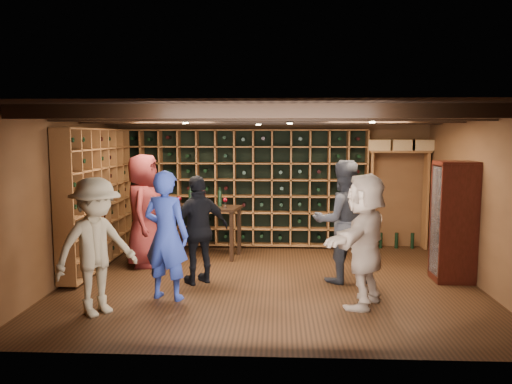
{
  "coord_description": "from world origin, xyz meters",
  "views": [
    {
      "loc": [
        0.14,
        -7.16,
        2.16
      ],
      "look_at": [
        -0.2,
        0.2,
        1.32
      ],
      "focal_mm": 35.0,
      "sensor_mm": 36.0,
      "label": 1
    }
  ],
  "objects_px": {
    "man_grey_suit": "(342,221)",
    "guest_beige": "(365,240)",
    "display_cabinet": "(453,224)",
    "guest_red_floral": "(144,211)",
    "tasting_table": "(205,212)",
    "guest_woman_black": "(199,230)",
    "man_blue_shirt": "(166,235)",
    "guest_khaki": "(96,247)"
  },
  "relations": [
    {
      "from": "guest_woman_black",
      "to": "guest_red_floral",
      "type": "bearing_deg",
      "value": -76.03
    },
    {
      "from": "man_grey_suit",
      "to": "tasting_table",
      "type": "relative_size",
      "value": 1.4
    },
    {
      "from": "display_cabinet",
      "to": "tasting_table",
      "type": "bearing_deg",
      "value": 161.17
    },
    {
      "from": "man_blue_shirt",
      "to": "tasting_table",
      "type": "distance_m",
      "value": 2.33
    },
    {
      "from": "guest_red_floral",
      "to": "man_grey_suit",
      "type": "bearing_deg",
      "value": -106.22
    },
    {
      "from": "guest_beige",
      "to": "guest_woman_black",
      "type": "bearing_deg",
      "value": -82.5
    },
    {
      "from": "guest_red_floral",
      "to": "guest_beige",
      "type": "distance_m",
      "value": 3.75
    },
    {
      "from": "display_cabinet",
      "to": "guest_woman_black",
      "type": "height_order",
      "value": "display_cabinet"
    },
    {
      "from": "display_cabinet",
      "to": "guest_khaki",
      "type": "distance_m",
      "value": 5.02
    },
    {
      "from": "man_grey_suit",
      "to": "man_blue_shirt",
      "type": "bearing_deg",
      "value": 9.13
    },
    {
      "from": "man_blue_shirt",
      "to": "tasting_table",
      "type": "relative_size",
      "value": 1.33
    },
    {
      "from": "man_grey_suit",
      "to": "guest_red_floral",
      "type": "height_order",
      "value": "guest_red_floral"
    },
    {
      "from": "display_cabinet",
      "to": "guest_khaki",
      "type": "height_order",
      "value": "display_cabinet"
    },
    {
      "from": "guest_woman_black",
      "to": "display_cabinet",
      "type": "bearing_deg",
      "value": 149.37
    },
    {
      "from": "man_grey_suit",
      "to": "tasting_table",
      "type": "bearing_deg",
      "value": -43.96
    },
    {
      "from": "tasting_table",
      "to": "man_blue_shirt",
      "type": "bearing_deg",
      "value": -83.75
    },
    {
      "from": "man_grey_suit",
      "to": "guest_red_floral",
      "type": "bearing_deg",
      "value": -24.61
    },
    {
      "from": "display_cabinet",
      "to": "guest_red_floral",
      "type": "relative_size",
      "value": 0.95
    },
    {
      "from": "man_grey_suit",
      "to": "guest_woman_black",
      "type": "xyz_separation_m",
      "value": [
        -2.08,
        -0.18,
        -0.11
      ]
    },
    {
      "from": "guest_red_floral",
      "to": "display_cabinet",
      "type": "bearing_deg",
      "value": -100.5
    },
    {
      "from": "display_cabinet",
      "to": "guest_beige",
      "type": "distance_m",
      "value": 1.88
    },
    {
      "from": "guest_khaki",
      "to": "guest_beige",
      "type": "height_order",
      "value": "guest_beige"
    },
    {
      "from": "guest_red_floral",
      "to": "guest_beige",
      "type": "height_order",
      "value": "guest_red_floral"
    },
    {
      "from": "guest_woman_black",
      "to": "guest_beige",
      "type": "height_order",
      "value": "guest_beige"
    },
    {
      "from": "guest_red_floral",
      "to": "guest_beige",
      "type": "bearing_deg",
      "value": -121.3
    },
    {
      "from": "man_blue_shirt",
      "to": "guest_khaki",
      "type": "distance_m",
      "value": 0.93
    },
    {
      "from": "guest_khaki",
      "to": "man_grey_suit",
      "type": "bearing_deg",
      "value": -24.82
    },
    {
      "from": "display_cabinet",
      "to": "man_blue_shirt",
      "type": "height_order",
      "value": "display_cabinet"
    },
    {
      "from": "man_blue_shirt",
      "to": "guest_woman_black",
      "type": "relative_size",
      "value": 1.08
    },
    {
      "from": "display_cabinet",
      "to": "guest_woman_black",
      "type": "xyz_separation_m",
      "value": [
        -3.73,
        -0.29,
        -0.06
      ]
    },
    {
      "from": "man_grey_suit",
      "to": "guest_beige",
      "type": "xyz_separation_m",
      "value": [
        0.15,
        -1.04,
        -0.05
      ]
    },
    {
      "from": "display_cabinet",
      "to": "man_blue_shirt",
      "type": "xyz_separation_m",
      "value": [
        -4.04,
        -1.0,
        -0.0
      ]
    },
    {
      "from": "guest_red_floral",
      "to": "guest_woman_black",
      "type": "bearing_deg",
      "value": -133.92
    },
    {
      "from": "man_grey_suit",
      "to": "tasting_table",
      "type": "height_order",
      "value": "man_grey_suit"
    },
    {
      "from": "man_grey_suit",
      "to": "guest_beige",
      "type": "distance_m",
      "value": 1.05
    },
    {
      "from": "display_cabinet",
      "to": "tasting_table",
      "type": "relative_size",
      "value": 1.36
    },
    {
      "from": "guest_beige",
      "to": "tasting_table",
      "type": "bearing_deg",
      "value": -107.51
    },
    {
      "from": "display_cabinet",
      "to": "guest_red_floral",
      "type": "xyz_separation_m",
      "value": [
        -4.79,
        0.63,
        0.07
      ]
    },
    {
      "from": "guest_red_floral",
      "to": "tasting_table",
      "type": "relative_size",
      "value": 1.44
    },
    {
      "from": "guest_khaki",
      "to": "tasting_table",
      "type": "distance_m",
      "value": 3.05
    },
    {
      "from": "tasting_table",
      "to": "guest_red_floral",
      "type": "bearing_deg",
      "value": -132.75
    },
    {
      "from": "display_cabinet",
      "to": "man_grey_suit",
      "type": "bearing_deg",
      "value": -176.25
    }
  ]
}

